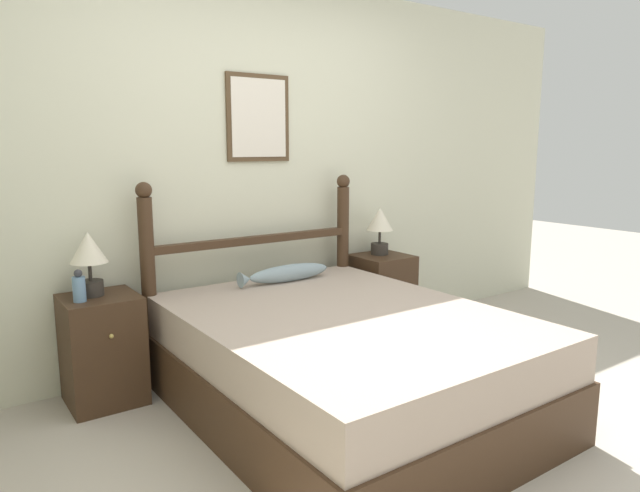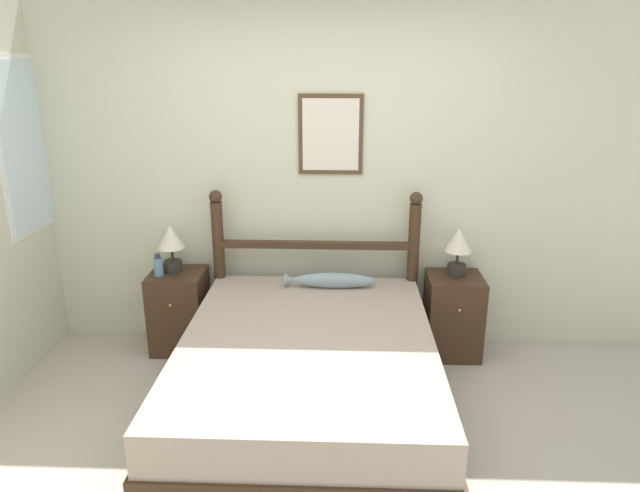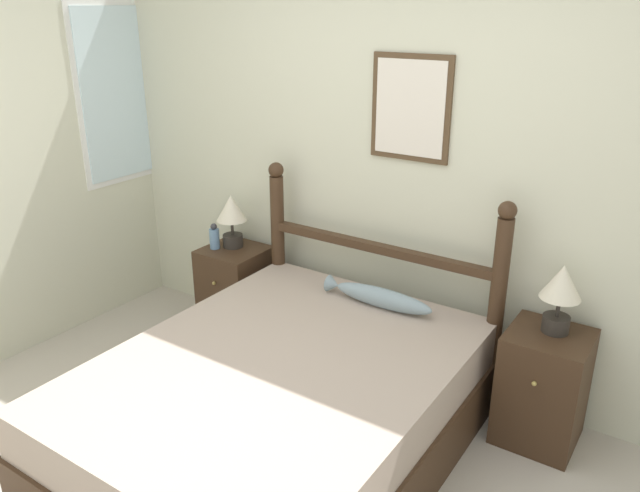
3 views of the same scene
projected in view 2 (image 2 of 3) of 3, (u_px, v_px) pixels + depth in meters
name	position (u px, v px, depth m)	size (l,w,h in m)	color
ground_plane	(312.00, 484.00, 3.02)	(16.00, 16.00, 0.00)	#B7AD9E
wall_back	(324.00, 181.00, 4.26)	(6.40, 0.08, 2.55)	beige
bed	(308.00, 378.00, 3.50)	(1.55, 2.02, 0.56)	#3D2819
headboard	(315.00, 265.00, 4.30)	(1.56, 0.10, 1.24)	#3D2819
nightstand_left	(180.00, 311.00, 4.36)	(0.40, 0.42, 0.62)	#3D2819
nightstand_right	(453.00, 315.00, 4.28)	(0.40, 0.42, 0.62)	#3D2819
table_lamp_left	(171.00, 242.00, 4.23)	(0.20, 0.20, 0.36)	#2D2823
table_lamp_right	(458.00, 245.00, 4.15)	(0.20, 0.20, 0.36)	#2D2823
bottle	(158.00, 266.00, 4.19)	(0.07, 0.07, 0.18)	#668CB2
fish_pillow	(330.00, 280.00, 4.13)	(0.66, 0.11, 0.11)	#8499A3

